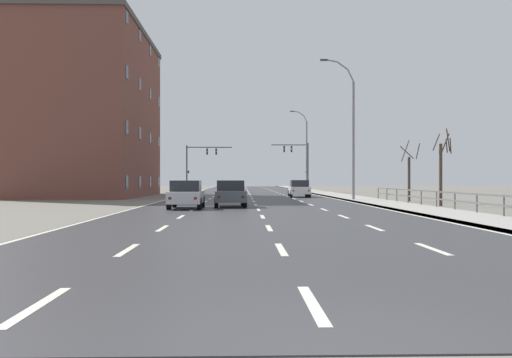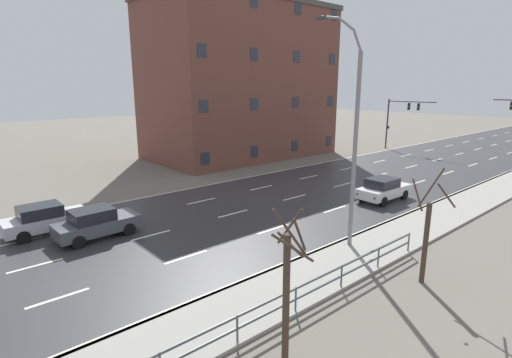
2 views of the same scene
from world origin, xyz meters
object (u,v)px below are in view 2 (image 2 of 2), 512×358
(street_lamp_midground, at_px, (352,138))
(car_mid_centre, at_px, (383,189))
(traffic_signal_left, at_px, (399,115))
(car_far_right, at_px, (96,223))
(car_near_left, at_px, (45,219))
(brick_building, at_px, (241,82))

(street_lamp_midground, bearing_deg, car_mid_centre, 110.55)
(street_lamp_midground, bearing_deg, traffic_signal_left, 115.71)
(car_mid_centre, bearing_deg, car_far_right, -108.03)
(car_near_left, height_order, car_far_right, same)
(car_mid_centre, bearing_deg, traffic_signal_left, 118.78)
(car_far_right, xyz_separation_m, brick_building, (-14.20, 20.87, 7.20))
(street_lamp_midground, height_order, car_near_left, street_lamp_midground)
(street_lamp_midground, distance_m, car_mid_centre, 9.83)
(brick_building, bearing_deg, car_far_right, -55.77)
(traffic_signal_left, bearing_deg, brick_building, -119.23)
(street_lamp_midground, bearing_deg, brick_building, 152.57)
(street_lamp_midground, height_order, brick_building, brick_building)
(car_mid_centre, xyz_separation_m, brick_building, (-20.11, 3.83, 7.20))
(traffic_signal_left, relative_size, brick_building, 0.31)
(street_lamp_midground, relative_size, car_far_right, 2.59)
(street_lamp_midground, relative_size, traffic_signal_left, 1.79)
(street_lamp_midground, xyz_separation_m, car_mid_centre, (-3.08, 8.21, -4.46))
(car_mid_centre, distance_m, brick_building, 21.70)
(brick_building, bearing_deg, car_near_left, -62.52)
(street_lamp_midground, distance_m, car_near_left, 16.22)
(car_near_left, height_order, brick_building, brick_building)
(traffic_signal_left, bearing_deg, street_lamp_midground, -64.29)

